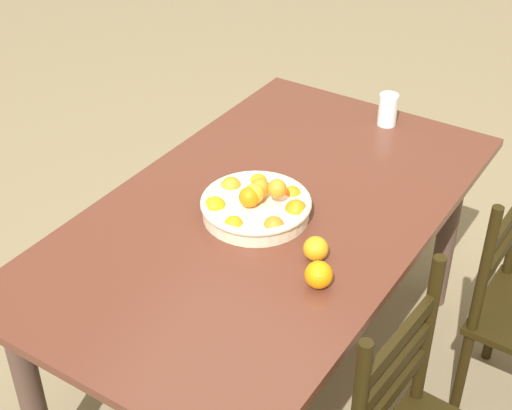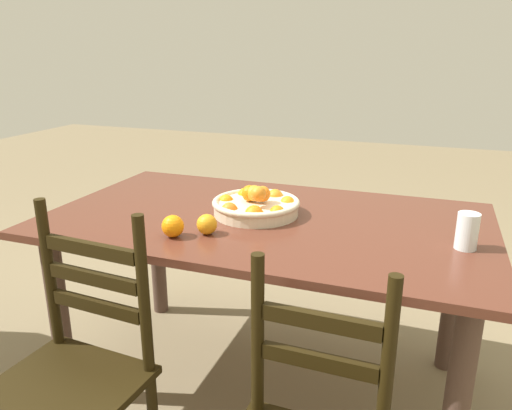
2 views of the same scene
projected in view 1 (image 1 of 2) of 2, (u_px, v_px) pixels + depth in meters
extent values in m
plane|color=#7C6C4F|center=(266.00, 376.00, 2.86)|extent=(12.00, 12.00, 0.00)
cube|color=#552A1E|center=(267.00, 214.00, 2.43)|extent=(1.73, 0.99, 0.03)
cylinder|color=#4C362D|center=(284.00, 176.00, 3.34)|extent=(0.08, 0.08, 0.74)
cylinder|color=#4C362D|center=(31.00, 396.00, 2.30)|extent=(0.08, 0.08, 0.74)
cylinder|color=#4C362D|center=(447.00, 231.00, 3.00)|extent=(0.08, 0.08, 0.74)
cylinder|color=black|center=(427.00, 331.00, 2.07)|extent=(0.04, 0.04, 0.51)
cube|color=black|center=(391.00, 393.00, 1.99)|extent=(0.34, 0.05, 0.04)
cube|color=black|center=(395.00, 367.00, 1.93)|extent=(0.34, 0.05, 0.04)
cube|color=black|center=(400.00, 339.00, 1.88)|extent=(0.34, 0.05, 0.04)
cylinder|color=black|center=(461.00, 375.00, 2.59)|extent=(0.04, 0.04, 0.41)
cylinder|color=black|center=(495.00, 318.00, 2.83)|extent=(0.04, 0.04, 0.41)
cylinder|color=black|center=(484.00, 271.00, 2.33)|extent=(0.04, 0.04, 0.48)
cube|color=black|center=(501.00, 252.00, 2.47)|extent=(0.31, 0.03, 0.04)
cube|color=black|center=(508.00, 223.00, 2.40)|extent=(0.31, 0.03, 0.04)
cylinder|color=beige|center=(256.00, 209.00, 2.39)|extent=(0.34, 0.34, 0.05)
torus|color=beige|center=(256.00, 202.00, 2.37)|extent=(0.35, 0.35, 0.02)
sphere|color=orange|center=(234.00, 226.00, 2.29)|extent=(0.06, 0.06, 0.06)
sphere|color=orange|center=(274.00, 227.00, 2.28)|extent=(0.07, 0.07, 0.07)
sphere|color=orange|center=(296.00, 211.00, 2.35)|extent=(0.07, 0.07, 0.07)
sphere|color=orange|center=(292.00, 195.00, 2.42)|extent=(0.06, 0.06, 0.06)
sphere|color=orange|center=(259.00, 183.00, 2.48)|extent=(0.06, 0.06, 0.06)
sphere|color=orange|center=(231.00, 187.00, 2.46)|extent=(0.07, 0.07, 0.07)
sphere|color=orange|center=(215.00, 207.00, 2.36)|extent=(0.07, 0.07, 0.07)
sphere|color=orange|center=(277.00, 189.00, 2.34)|extent=(0.06, 0.06, 0.06)
sphere|color=orange|center=(249.00, 197.00, 2.34)|extent=(0.07, 0.07, 0.07)
sphere|color=orange|center=(254.00, 193.00, 2.35)|extent=(0.06, 0.06, 0.06)
sphere|color=orange|center=(260.00, 188.00, 2.37)|extent=(0.06, 0.06, 0.06)
sphere|color=orange|center=(319.00, 275.00, 2.10)|extent=(0.08, 0.08, 0.08)
sphere|color=orange|center=(316.00, 249.00, 2.20)|extent=(0.07, 0.07, 0.07)
cylinder|color=silver|center=(388.00, 110.00, 2.86)|extent=(0.07, 0.07, 0.12)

